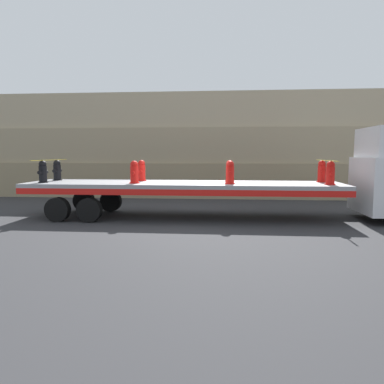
% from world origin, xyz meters
% --- Properties ---
extents(ground_plane, '(120.00, 120.00, 0.00)m').
position_xyz_m(ground_plane, '(0.00, 0.00, 0.00)').
color(ground_plane, '#2D2D30').
extents(rock_cliff, '(60.00, 3.30, 5.34)m').
position_xyz_m(rock_cliff, '(0.00, 7.11, 2.67)').
color(rock_cliff, gray).
rests_on(rock_cliff, ground_plane).
extents(flatbed_trailer, '(10.94, 2.63, 1.26)m').
position_xyz_m(flatbed_trailer, '(-0.58, 0.00, 1.05)').
color(flatbed_trailer, gray).
rests_on(flatbed_trailer, ground_plane).
extents(fire_hydrant_black_near_0, '(0.34, 0.57, 0.77)m').
position_xyz_m(fire_hydrant_black_near_0, '(-4.87, -0.56, 1.63)').
color(fire_hydrant_black_near_0, black).
rests_on(fire_hydrant_black_near_0, flatbed_trailer).
extents(fire_hydrant_black_far_0, '(0.34, 0.57, 0.77)m').
position_xyz_m(fire_hydrant_black_far_0, '(-4.87, 0.56, 1.63)').
color(fire_hydrant_black_far_0, black).
rests_on(fire_hydrant_black_far_0, flatbed_trailer).
extents(fire_hydrant_red_near_1, '(0.34, 0.57, 0.77)m').
position_xyz_m(fire_hydrant_red_near_1, '(-1.62, -0.56, 1.63)').
color(fire_hydrant_red_near_1, red).
rests_on(fire_hydrant_red_near_1, flatbed_trailer).
extents(fire_hydrant_red_far_1, '(0.34, 0.57, 0.77)m').
position_xyz_m(fire_hydrant_red_far_1, '(-1.62, 0.56, 1.63)').
color(fire_hydrant_red_far_1, red).
rests_on(fire_hydrant_red_far_1, flatbed_trailer).
extents(fire_hydrant_red_near_2, '(0.34, 0.57, 0.77)m').
position_xyz_m(fire_hydrant_red_near_2, '(1.62, -0.56, 1.63)').
color(fire_hydrant_red_near_2, red).
rests_on(fire_hydrant_red_near_2, flatbed_trailer).
extents(fire_hydrant_red_far_2, '(0.34, 0.57, 0.77)m').
position_xyz_m(fire_hydrant_red_far_2, '(1.62, 0.56, 1.63)').
color(fire_hydrant_red_far_2, red).
rests_on(fire_hydrant_red_far_2, flatbed_trailer).
extents(fire_hydrant_red_near_3, '(0.34, 0.57, 0.77)m').
position_xyz_m(fire_hydrant_red_near_3, '(4.87, -0.56, 1.63)').
color(fire_hydrant_red_near_3, red).
rests_on(fire_hydrant_red_near_3, flatbed_trailer).
extents(fire_hydrant_red_far_3, '(0.34, 0.57, 0.77)m').
position_xyz_m(fire_hydrant_red_far_3, '(4.87, 0.56, 1.63)').
color(fire_hydrant_red_far_3, red).
rests_on(fire_hydrant_red_far_3, flatbed_trailer).
extents(cargo_strap_rear, '(0.05, 2.73, 0.01)m').
position_xyz_m(cargo_strap_rear, '(-4.87, 0.00, 2.04)').
color(cargo_strap_rear, yellow).
rests_on(cargo_strap_rear, fire_hydrant_black_near_0).
extents(cargo_strap_middle, '(0.05, 2.73, 0.01)m').
position_xyz_m(cargo_strap_middle, '(4.87, 0.00, 2.04)').
color(cargo_strap_middle, yellow).
rests_on(cargo_strap_middle, fire_hydrant_red_near_3).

